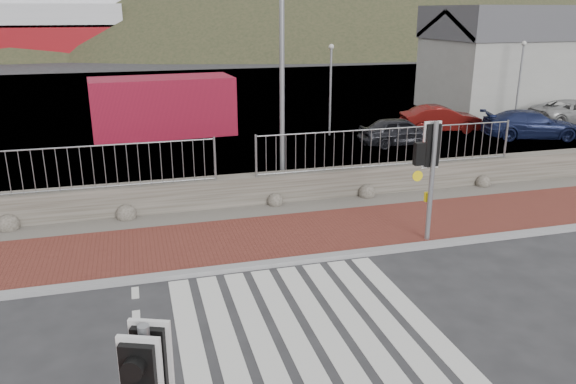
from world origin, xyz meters
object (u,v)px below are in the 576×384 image
object	(u,v)px
shipping_container	(163,106)
car_a	(400,131)
car_b	(441,119)
streetlight	(287,35)
car_d	(575,112)
car_c	(531,125)
traffic_signal_far	(432,156)

from	to	relation	value
shipping_container	car_a	size ratio (longest dim) A/B	1.79
shipping_container	car_b	world-z (taller)	shipping_container
shipping_container	car_a	distance (m)	10.82
streetlight	car_d	xyz separation A→B (m)	(17.19, 7.01, -4.23)
car_c	car_d	bearing A→B (deg)	-46.17
car_a	car_b	world-z (taller)	car_b
car_b	car_c	world-z (taller)	car_c
car_b	car_d	size ratio (longest dim) A/B	0.85
shipping_container	car_c	world-z (taller)	shipping_container
streetlight	car_c	world-z (taller)	streetlight
traffic_signal_far	car_a	bearing A→B (deg)	-111.77
shipping_container	car_a	bearing A→B (deg)	-30.83
streetlight	car_a	bearing A→B (deg)	34.77
car_c	car_b	bearing A→B (deg)	70.61
streetlight	car_b	distance (m)	12.65
car_b	car_d	xyz separation A→B (m)	(7.61, -0.10, -0.00)
shipping_container	car_d	xyz separation A→B (m)	(20.36, -2.96, -0.71)
car_a	car_c	bearing A→B (deg)	-91.22
car_a	car_b	distance (m)	3.71
shipping_container	car_a	xyz separation A→B (m)	(9.63, -4.88, -0.72)
car_c	streetlight	bearing A→B (deg)	127.14
streetlight	car_c	size ratio (longest dim) A/B	2.00
car_a	streetlight	bearing A→B (deg)	129.96
streetlight	shipping_container	world-z (taller)	streetlight
shipping_container	car_d	bearing A→B (deg)	-12.22
car_c	car_d	xyz separation A→B (m)	(4.40, 2.25, -0.01)
car_b	shipping_container	bearing A→B (deg)	88.03
shipping_container	car_b	size ratio (longest dim) A/B	1.69
shipping_container	car_a	world-z (taller)	shipping_container
car_b	car_c	size ratio (longest dim) A/B	0.87
traffic_signal_far	streetlight	distance (m)	5.93
traffic_signal_far	car_a	xyz separation A→B (m)	(4.17, 9.88, -1.61)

